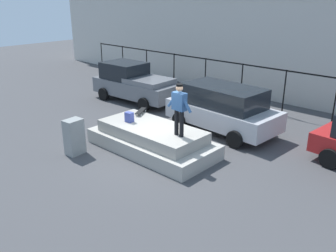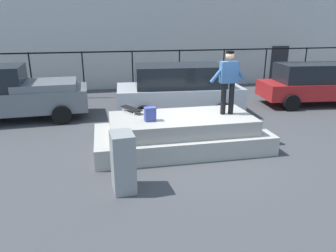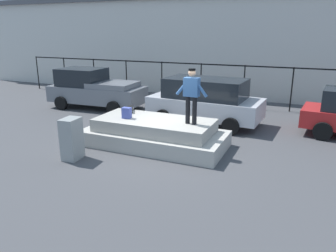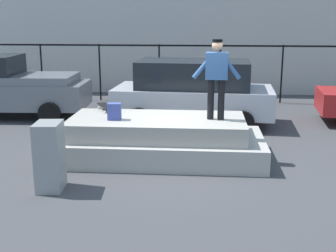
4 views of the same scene
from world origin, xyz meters
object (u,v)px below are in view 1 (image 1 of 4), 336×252
object	(u,v)px
skateboarder	(179,106)
utility_box	(74,137)
skateboard	(141,111)
backpack	(129,117)
car_grey_pickup_near	(134,83)
car_silver_hatchback_mid	(223,108)

from	to	relation	value
skateboarder	utility_box	bearing A→B (deg)	-146.33
skateboard	backpack	xyz separation A→B (m)	(0.38, -0.90, 0.08)
skateboarder	car_grey_pickup_near	size ratio (longest dim) A/B	0.36
skateboarder	backpack	distance (m)	2.29
car_grey_pickup_near	skateboard	bearing A→B (deg)	-39.01
car_silver_hatchback_mid	car_grey_pickup_near	bearing A→B (deg)	175.02
backpack	skateboarder	bearing A→B (deg)	-179.12
skateboard	car_silver_hatchback_mid	size ratio (longest dim) A/B	0.18
car_silver_hatchback_mid	backpack	bearing A→B (deg)	-114.68
car_silver_hatchback_mid	utility_box	xyz separation A→B (m)	(-2.40, -5.20, -0.34)
car_grey_pickup_near	backpack	bearing A→B (deg)	-43.65
car_grey_pickup_near	car_silver_hatchback_mid	xyz separation A→B (m)	(5.71, -0.50, 0.02)
car_grey_pickup_near	car_silver_hatchback_mid	distance (m)	5.73
car_grey_pickup_near	skateboarder	bearing A→B (deg)	-30.75
skateboard	utility_box	world-z (taller)	utility_box
skateboard	backpack	world-z (taller)	backpack
skateboarder	car_grey_pickup_near	bearing A→B (deg)	149.25
backpack	car_silver_hatchback_mid	world-z (taller)	car_silver_hatchback_mid
skateboard	backpack	bearing A→B (deg)	-67.06
skateboarder	utility_box	size ratio (longest dim) A/B	1.36
skateboarder	skateboard	size ratio (longest dim) A/B	2.08
skateboard	utility_box	bearing A→B (deg)	-99.37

